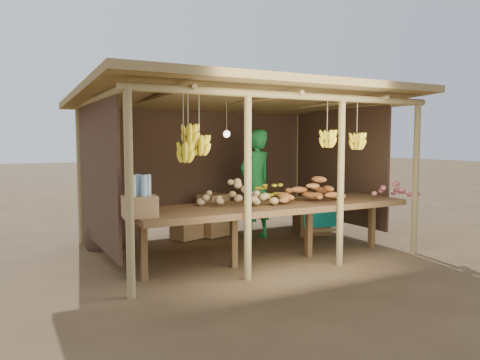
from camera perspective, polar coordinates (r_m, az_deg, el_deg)
name	(u,v)px	position (r m, az deg, el deg)	size (l,w,h in m)	color
ground	(240,248)	(7.30, 0.00, -8.24)	(60.00, 60.00, 0.00)	brown
stall_structure	(240,123)	(7.02, -0.01, 6.94)	(4.70, 3.50, 2.43)	#947D4C
counter	(273,208)	(6.35, 4.05, -3.45)	(3.90, 1.05, 0.80)	brown
potato_heap	(236,192)	(6.12, -0.54, -1.45)	(0.96, 0.57, 0.36)	#A38354
sweet_potato_heap	(309,188)	(6.65, 8.36, -1.01)	(1.10, 0.66, 0.36)	#AC632C
onion_heap	(391,186)	(7.31, 17.96, -0.68)	(0.83, 0.50, 0.36)	#B7585D
banana_pile	(273,187)	(6.84, 4.07, -0.87)	(0.56, 0.33, 0.35)	yellow
tomato_basin	(125,204)	(5.95, -13.79, -2.81)	(0.35, 0.35, 0.19)	navy
bottle_box	(140,201)	(5.34, -12.14, -2.50)	(0.42, 0.35, 0.48)	olive
vendor	(255,184)	(7.79, 1.88, -0.55)	(0.67, 0.44, 1.84)	#1A7731
tarp_crate	(312,217)	(8.39, 8.73, -4.44)	(0.75, 0.70, 0.74)	brown
carton_stack	(205,219)	(7.98, -4.32, -4.80)	(1.04, 0.50, 0.72)	olive
burlap_sacks	(112,231)	(7.48, -15.33, -6.01)	(0.86, 0.45, 0.61)	#462F20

